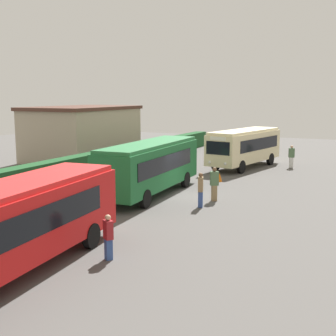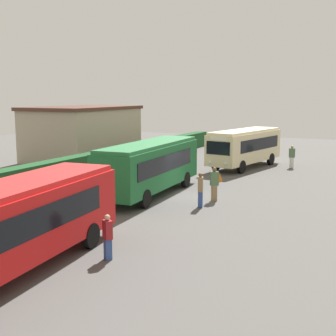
# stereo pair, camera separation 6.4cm
# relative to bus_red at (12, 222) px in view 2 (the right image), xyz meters

# --- Properties ---
(ground_plane) EXTENTS (79.14, 79.14, 0.00)m
(ground_plane) POSITION_rel_bus_red_xyz_m (13.53, 0.08, -1.76)
(ground_plane) COLOR #514F4C
(bus_red) EXTENTS (10.50, 3.36, 3.03)m
(bus_red) POSITION_rel_bus_red_xyz_m (0.00, 0.00, 0.00)
(bus_red) COLOR red
(bus_red) RESTS_ON ground_plane
(bus_green) EXTENTS (9.93, 2.88, 3.14)m
(bus_green) POSITION_rel_bus_red_xyz_m (12.82, 1.59, 0.05)
(bus_green) COLOR #19602D
(bus_green) RESTS_ON ground_plane
(bus_cream) EXTENTS (8.88, 3.96, 3.09)m
(bus_cream) POSITION_rel_bus_red_xyz_m (25.36, -0.46, 0.02)
(bus_cream) COLOR beige
(bus_cream) RESTS_ON ground_plane
(person_left) EXTENTS (0.44, 0.47, 1.69)m
(person_left) POSITION_rel_bus_red_xyz_m (2.46, -2.14, -0.87)
(person_left) COLOR #334C8C
(person_left) RESTS_ON ground_plane
(person_center) EXTENTS (0.56, 0.41, 1.87)m
(person_center) POSITION_rel_bus_red_xyz_m (11.28, -2.23, -0.78)
(person_center) COLOR #334C8C
(person_center) RESTS_ON ground_plane
(person_right) EXTENTS (0.48, 0.52, 1.92)m
(person_right) POSITION_rel_bus_red_xyz_m (13.02, -2.37, -0.74)
(person_right) COLOR olive
(person_right) RESTS_ON ground_plane
(person_far) EXTENTS (0.41, 0.51, 1.83)m
(person_far) POSITION_rel_bus_red_xyz_m (26.96, -3.95, -0.79)
(person_far) COLOR silver
(person_far) RESTS_ON ground_plane
(hedge_row) EXTENTS (51.57, 1.20, 1.62)m
(hedge_row) POSITION_rel_bus_red_xyz_m (13.53, 8.83, -0.95)
(hedge_row) COLOR #1C4923
(hedge_row) RESTS_ON ground_plane
(depot_building) EXTENTS (10.89, 6.66, 4.82)m
(depot_building) POSITION_rel_bus_red_xyz_m (24.10, 14.56, 0.66)
(depot_building) COLOR tan
(depot_building) RESTS_ON ground_plane
(traffic_cone) EXTENTS (0.36, 0.36, 0.60)m
(traffic_cone) POSITION_rel_bus_red_xyz_m (18.68, -0.70, -1.46)
(traffic_cone) COLOR orange
(traffic_cone) RESTS_ON ground_plane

